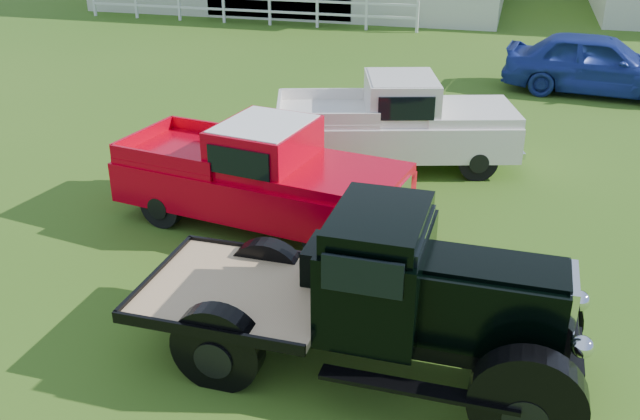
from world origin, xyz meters
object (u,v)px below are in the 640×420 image
(red_pickup, at_px, (261,174))
(misc_car_blue, at_px, (597,63))
(vintage_flatbed, at_px, (368,292))
(white_pickup, at_px, (395,123))

(red_pickup, height_order, misc_car_blue, red_pickup)
(vintage_flatbed, xyz_separation_m, white_pickup, (-0.83, 6.78, -0.14))
(vintage_flatbed, bearing_deg, white_pickup, 98.23)
(vintage_flatbed, height_order, red_pickup, vintage_flatbed)
(red_pickup, xyz_separation_m, misc_car_blue, (6.19, 10.21, -0.09))
(misc_car_blue, bearing_deg, white_pickup, 153.55)
(vintage_flatbed, relative_size, white_pickup, 1.06)
(red_pickup, distance_m, white_pickup, 3.77)
(vintage_flatbed, height_order, misc_car_blue, vintage_flatbed)
(red_pickup, distance_m, misc_car_blue, 11.94)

